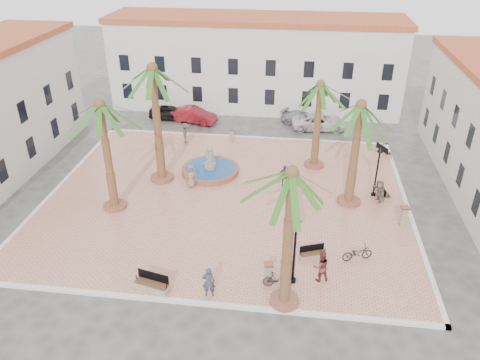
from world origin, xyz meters
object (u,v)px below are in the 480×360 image
Objects in this scene: bollard_e at (404,216)px; litter_bin at (290,269)px; palm_sw at (101,117)px; bench_se at (312,255)px; lamppost_s at (295,237)px; fountain at (210,169)px; pedestrian_fountain_b at (284,176)px; car_red at (194,115)px; cyclist_a at (209,282)px; palm_e at (359,117)px; pedestrian_east at (380,191)px; bicycle_b at (277,279)px; palm_ne at (320,95)px; bicycle_a at (357,253)px; car_silver at (303,119)px; bench_ne at (383,152)px; pedestrian_fountain_a at (191,176)px; pedestrian_north at (186,133)px; bench_s at (152,286)px; palm_nw at (153,81)px; lamppost_e at (378,163)px; bollard_se at (268,273)px; palm_s at (291,189)px; car_white at (319,122)px; cyclist_b at (321,266)px; car_black at (170,113)px; bench_e at (383,194)px.

bollard_e is 9.38m from litter_bin.
palm_sw is 15.84m from bench_se.
fountain is at bearing 119.98° from lamppost_s.
pedestrian_fountain_b is 0.38× the size of car_red.
cyclist_a is at bearing -144.31° from bollard_e.
bollard_e is (3.36, -2.45, -5.79)m from palm_e.
bicycle_b is at bearing -51.82° from pedestrian_east.
palm_ne reaches higher than bicycle_b.
car_silver is (-3.53, 21.11, 0.00)m from bicycle_a.
car_red reaches higher than bench_ne.
pedestrian_north is at bearing 89.46° from pedestrian_fountain_a.
bench_s is at bearing -162.40° from litter_bin.
lamppost_s reaches higher than car_red.
palm_sw is (-2.17, -4.47, -1.05)m from palm_nw.
bench_se is at bearing 37.63° from bench_s.
lamppost_e reaches higher than pedestrian_east.
pedestrian_east is at bearing 35.69° from bench_se.
pedestrian_east is (7.24, 9.74, 0.12)m from bollard_se.
bicycle_a is at bearing 45.17° from palm_s.
car_white is at bearing -91.54° from car_silver.
pedestrian_fountain_b is at bearing 152.39° from bollard_e.
litter_bin is (7.43, 2.36, 0.06)m from bench_s.
pedestrian_fountain_a is (-11.77, 7.30, 0.41)m from bicycle_a.
palm_s reaches higher than bollard_se.
bollard_se is 2.97m from cyclist_b.
fountain reaches higher than bicycle_b.
cyclist_b is at bearing -137.62° from car_red.
palm_s is 4.35× the size of bicycle_a.
car_silver is (7.22, 11.41, 0.18)m from fountain.
lamppost_e is 0.85× the size of car_red.
car_black is at bearing 82.66° from car_white.
car_red is (-3.04, 24.57, 0.32)m from bench_s.
car_red is at bearing 84.34° from car_white.
car_white is at bearing -113.77° from cyclist_a.
car_red is at bearing -8.49° from pedestrian_north.
car_silver is (1.24, 12.76, -0.38)m from pedestrian_fountain_b.
lamppost_s is at bearing -162.40° from pedestrian_north.
lamppost_e is (4.33, -4.24, -3.41)m from palm_ne.
bench_ne is at bearing 19.97° from fountain.
pedestrian_fountain_b is at bearing 92.90° from palm_s.
pedestrian_fountain_a is (-15.10, 3.19, 0.17)m from bollard_e.
pedestrian_fountain_a is 13.89m from pedestrian_east.
car_red is (-16.96, 12.76, 0.36)m from bench_e.
bench_e is at bearing -165.74° from car_white.
pedestrian_north reaches higher than bollard_e.
bench_se is 0.94× the size of pedestrian_fountain_a.
cyclist_a reaches higher than bench_s.
bollard_se is at bearing -65.59° from fountain.
palm_ne reaches higher than pedestrian_fountain_b.
pedestrian_fountain_a is (-11.74, 0.73, -5.62)m from palm_e.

